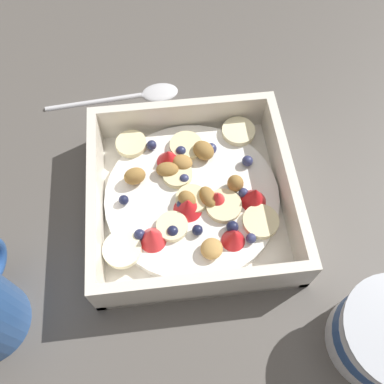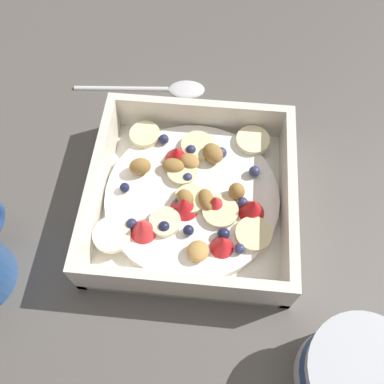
% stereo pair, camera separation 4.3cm
% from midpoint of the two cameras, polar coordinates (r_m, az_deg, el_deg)
% --- Properties ---
extents(ground_plane, '(2.40, 2.40, 0.00)m').
position_cam_midpoint_polar(ground_plane, '(0.47, 2.07, -0.04)').
color(ground_plane, '#56514C').
extents(fruit_bowl, '(0.21, 0.21, 0.06)m').
position_cam_midpoint_polar(fruit_bowl, '(0.44, 2.84, -0.98)').
color(fruit_bowl, white).
rests_on(fruit_bowl, ground).
extents(spoon, '(0.04, 0.17, 0.01)m').
position_cam_midpoint_polar(spoon, '(0.56, -1.29, 14.18)').
color(spoon, silver).
rests_on(spoon, ground).
extents(yogurt_cup, '(0.10, 0.10, 0.06)m').
position_cam_midpoint_polar(yogurt_cup, '(0.41, 24.82, -22.52)').
color(yogurt_cup, white).
rests_on(yogurt_cup, ground).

